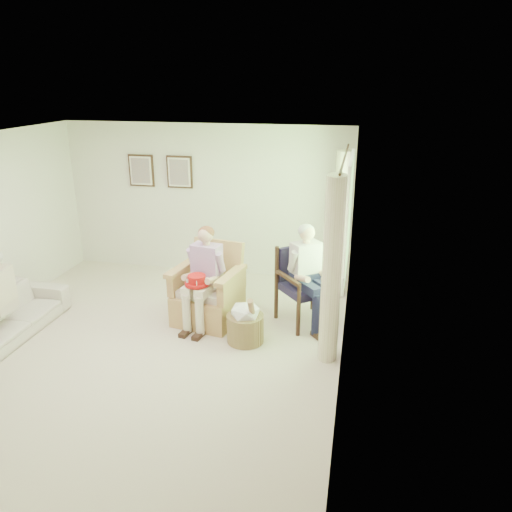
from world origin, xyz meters
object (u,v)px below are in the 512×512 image
sofa (7,317)px  person_dark (307,269)px  wood_armchair (307,281)px  person_wicker (204,270)px  hatbox (245,322)px  wicker_armchair (209,297)px  red_hat (197,281)px

sofa → person_dark: person_dark is taller
wood_armchair → person_wicker: person_wicker is taller
sofa → hatbox: bearing=-81.1°
wicker_armchair → sofa: wicker_armchair is taller
wicker_armchair → hatbox: 0.84m
wicker_armchair → sofa: (-2.53, -1.02, -0.08)m
person_dark → wood_armchair: bearing=50.1°
person_dark → hatbox: bearing=-177.5°
wicker_armchair → sofa: size_ratio=0.59×
sofa → wood_armchair: bearing=-71.2°
wicker_armchair → person_dark: bearing=16.0°
red_hat → wicker_armchair: bearing=82.2°
wood_armchair → sofa: size_ratio=0.56×
wood_armchair → person_wicker: (-1.37, -0.46, 0.23)m
wicker_armchair → sofa: bearing=-147.7°
wood_armchair → red_hat: wood_armchair is taller
wood_armchair → wicker_armchair: bearing=152.8°
sofa → person_dark: bearing=-73.6°
sofa → wicker_armchair: bearing=-68.1°
person_dark → person_wicker: bearing=151.7°
wood_armchair → person_dark: (0.00, -0.18, 0.26)m
person_wicker → person_dark: bearing=22.0°
wood_armchair → person_wicker: bearing=158.5°
wicker_armchair → wood_armchair: 1.43m
red_hat → wood_armchair: bearing=24.8°
wicker_armchair → person_wicker: person_wicker is taller
wood_armchair → person_wicker: size_ratio=0.77×
wicker_armchair → red_hat: bearing=-87.3°
sofa → hatbox: size_ratio=2.63×
hatbox → red_hat: bearing=166.4°
wood_armchair → red_hat: bearing=164.9°
wicker_armchair → wood_armchair: wicker_armchair is taller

